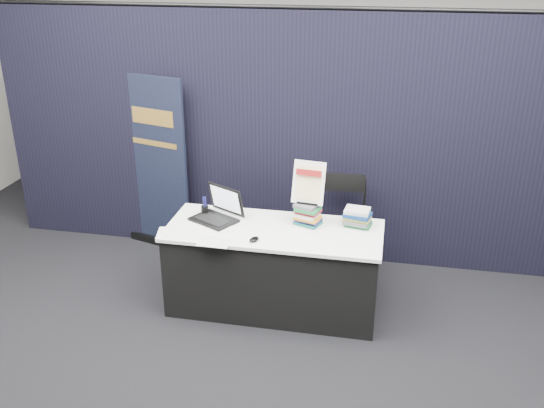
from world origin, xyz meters
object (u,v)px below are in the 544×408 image
(info_sign, at_px, (309,183))
(pullup_banner, at_px, (157,174))
(book_stack_short, at_px, (358,218))
(book_stack_tall, at_px, (307,214))
(laptop, at_px, (215,212))
(display_table, at_px, (274,268))
(stacking_chair, at_px, (339,225))

(info_sign, relative_size, pullup_banner, 0.21)
(info_sign, bearing_deg, book_stack_short, 10.90)
(book_stack_tall, height_order, book_stack_short, book_stack_tall)
(book_stack_short, bearing_deg, laptop, -175.25)
(display_table, xyz_separation_m, laptop, (-0.53, 0.10, 0.44))
(book_stack_short, bearing_deg, stacking_chair, 114.29)
(book_stack_short, xyz_separation_m, pullup_banner, (-2.07, 0.75, -0.03))
(display_table, xyz_separation_m, book_stack_tall, (0.26, 0.14, 0.47))
(book_stack_short, xyz_separation_m, info_sign, (-0.42, -0.03, 0.29))
(book_stack_tall, relative_size, pullup_banner, 0.13)
(laptop, bearing_deg, pullup_banner, 163.63)
(info_sign, distance_m, pullup_banner, 1.85)
(book_stack_short, bearing_deg, display_table, -163.49)
(laptop, distance_m, info_sign, 0.85)
(info_sign, bearing_deg, laptop, -167.66)
(display_table, bearing_deg, book_stack_short, 16.51)
(stacking_chair, bearing_deg, info_sign, -118.62)
(book_stack_tall, height_order, info_sign, info_sign)
(display_table, height_order, info_sign, info_sign)
(book_stack_tall, distance_m, book_stack_short, 0.42)
(display_table, relative_size, laptop, 3.97)
(pullup_banner, bearing_deg, stacking_chair, 6.32)
(stacking_chair, bearing_deg, display_table, -129.65)
(laptop, height_order, info_sign, info_sign)
(display_table, xyz_separation_m, info_sign, (0.26, 0.17, 0.74))
(book_stack_tall, relative_size, book_stack_short, 1.03)
(laptop, bearing_deg, info_sign, 33.51)
(display_table, distance_m, book_stack_tall, 0.55)
(info_sign, height_order, pullup_banner, pullup_banner)
(book_stack_tall, distance_m, pullup_banner, 1.84)
(laptop, bearing_deg, stacking_chair, 54.99)
(laptop, height_order, stacking_chair, laptop)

